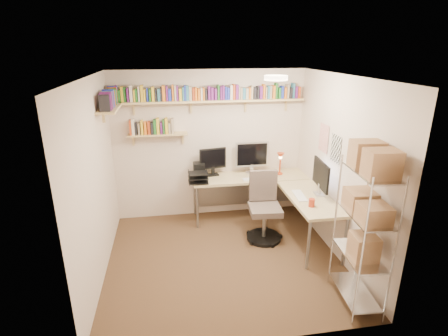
{
  "coord_description": "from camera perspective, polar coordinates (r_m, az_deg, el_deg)",
  "views": [
    {
      "loc": [
        -0.68,
        -4.18,
        2.83
      ],
      "look_at": [
        0.09,
        0.55,
        1.16
      ],
      "focal_mm": 28.0,
      "sensor_mm": 36.0,
      "label": 1
    }
  ],
  "objects": [
    {
      "name": "wire_rack",
      "position": [
        4.0,
        22.39,
        -5.16
      ],
      "size": [
        0.42,
        0.77,
        1.9
      ],
      "rotation": [
        0.0,
        0.0,
        -0.09
      ],
      "color": "silver",
      "rests_on": "ground"
    },
    {
      "name": "corner_desk",
      "position": [
        5.71,
        5.37,
        -2.24
      ],
      "size": [
        2.04,
        1.98,
        1.32
      ],
      "color": "tan",
      "rests_on": "ground"
    },
    {
      "name": "room_shell",
      "position": [
        4.43,
        0.04,
        2.33
      ],
      "size": [
        3.24,
        3.04,
        2.52
      ],
      "color": "beige",
      "rests_on": "ground"
    },
    {
      "name": "wall_shelves",
      "position": [
        5.54,
        -6.84,
        10.68
      ],
      "size": [
        3.12,
        1.09,
        0.8
      ],
      "color": "#DBBF7B",
      "rests_on": "ground"
    },
    {
      "name": "ground",
      "position": [
        5.09,
        -0.01,
        -14.59
      ],
      "size": [
        3.2,
        3.2,
        0.0
      ],
      "primitive_type": "plane",
      "color": "#3F2F1B",
      "rests_on": "ground"
    },
    {
      "name": "office_chair",
      "position": [
        5.43,
        6.56,
        -7.04
      ],
      "size": [
        0.56,
        0.57,
        1.06
      ],
      "rotation": [
        0.0,
        0.0,
        -0.08
      ],
      "color": "black",
      "rests_on": "ground"
    }
  ]
}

